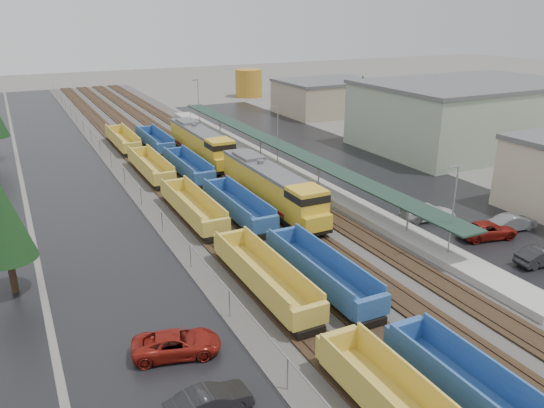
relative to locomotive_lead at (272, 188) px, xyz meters
The scene contains 21 objects.
ballast_strip 23.51m from the locomotive_lead, 94.91° to the left, with size 20.00×160.00×0.08m, color #302D2B.
trackbed 23.49m from the locomotive_lead, 94.91° to the left, with size 14.60×160.00×0.22m.
west_parking_lot 28.94m from the locomotive_lead, 126.11° to the left, with size 10.00×160.00×0.02m, color black.
east_commuter_lot 21.72m from the locomotive_lead, 38.05° to the left, with size 16.00×100.00×0.02m, color black.
station_platform 15.37m from the locomotive_lead, 60.60° to the left, with size 3.00×80.00×8.00m.
chainlink_fence 24.61m from the locomotive_lead, 117.87° to the left, with size 0.08×160.04×2.02m.
industrial_buildings 36.96m from the locomotive_lead, 14.36° to the left, with size 32.52×75.30×9.50m.
distant_hills 179.19m from the locomotive_lead, 76.18° to the left, with size 301.00×140.00×25.20m.
tree_west_near 25.15m from the locomotive_lead, 164.41° to the right, with size 3.96×3.96×9.00m.
tree_east 33.86m from the locomotive_lead, 39.33° to the left, with size 4.40×4.40×10.00m.
locomotive_lead is the anchor object (origin of this frame).
locomotive_trail 21.00m from the locomotive_lead, 90.00° to the left, with size 2.97×19.55×4.43m.
well_string_yellow 10.54m from the locomotive_lead, 139.86° to the right, with size 2.61×92.54×2.31m.
well_string_blue 9.18m from the locomotive_lead, 116.09° to the right, with size 2.62×89.47×2.33m.
storage_tank 75.82m from the locomotive_lead, 67.40° to the left, with size 6.23×6.23×6.23m, color #AD7A22.
parked_car_west_b 29.22m from the locomotive_lead, 122.85° to the right, with size 4.40×1.53×1.45m, color black.
parked_car_west_c 24.77m from the locomotive_lead, 129.75° to the right, with size 5.16×2.38×1.43m, color maroon.
parked_car_east_a 24.76m from the locomotive_lead, 56.60° to the right, with size 4.46×1.55×1.47m, color black.
parked_car_east_b 20.46m from the locomotive_lead, 46.84° to the right, with size 5.31×2.45×1.47m, color maroon.
parked_car_east_c 15.36m from the locomotive_lead, 37.06° to the right, with size 5.47×2.22×1.59m, color silver.
parked_car_east_e 22.82m from the locomotive_lead, 40.16° to the right, with size 4.52×1.58×1.49m, color slate.
Camera 1 is at (-20.62, -8.27, 19.04)m, focal length 35.00 mm.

